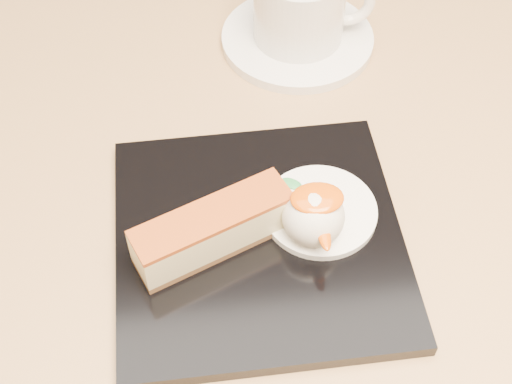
{
  "coord_description": "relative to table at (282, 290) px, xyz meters",
  "views": [
    {
      "loc": [
        -0.07,
        -0.36,
        1.18
      ],
      "look_at": [
        -0.03,
        -0.03,
        0.76
      ],
      "focal_mm": 50.0,
      "sensor_mm": 36.0,
      "label": 1
    }
  ],
  "objects": [
    {
      "name": "ice_cream_scoop",
      "position": [
        0.01,
        -0.05,
        0.19
      ],
      "size": [
        0.05,
        0.05,
        0.05
      ],
      "primitive_type": "sphere",
      "color": "white",
      "rests_on": "cream_smear"
    },
    {
      "name": "dessert_plate",
      "position": [
        -0.03,
        -0.05,
        0.16
      ],
      "size": [
        0.22,
        0.22,
        0.01
      ],
      "primitive_type": "cube",
      "rotation": [
        0.0,
        0.0,
        0.01
      ],
      "color": "black",
      "rests_on": "table"
    },
    {
      "name": "mango_sauce",
      "position": [
        0.01,
        -0.05,
        0.21
      ],
      "size": [
        0.04,
        0.03,
        0.01
      ],
      "primitive_type": "ellipsoid",
      "color": "#DB5306",
      "rests_on": "ice_cream_scoop"
    },
    {
      "name": "cream_smear",
      "position": [
        0.02,
        -0.03,
        0.17
      ],
      "size": [
        0.09,
        0.09,
        0.01
      ],
      "primitive_type": "cylinder",
      "color": "white",
      "rests_on": "dessert_plate"
    },
    {
      "name": "cheesecake",
      "position": [
        -0.06,
        -0.05,
        0.19
      ],
      "size": [
        0.13,
        0.08,
        0.04
      ],
      "rotation": [
        0.0,
        0.0,
        0.39
      ],
      "color": "brown",
      "rests_on": "dessert_plate"
    },
    {
      "name": "coffee_cup",
      "position": [
        0.04,
        0.19,
        0.2
      ],
      "size": [
        0.12,
        0.09,
        0.07
      ],
      "rotation": [
        0.0,
        0.0,
        -0.05
      ],
      "color": "white",
      "rests_on": "saucer"
    },
    {
      "name": "mint_sprig",
      "position": [
        -0.01,
        -0.01,
        0.17
      ],
      "size": [
        0.04,
        0.03,
        0.0
      ],
      "color": "#2C8840",
      "rests_on": "cream_smear"
    },
    {
      "name": "table",
      "position": [
        0.0,
        0.0,
        0.0
      ],
      "size": [
        0.8,
        0.8,
        0.72
      ],
      "color": "black",
      "rests_on": "ground"
    },
    {
      "name": "saucer",
      "position": [
        0.04,
        0.19,
        0.16
      ],
      "size": [
        0.15,
        0.15,
        0.01
      ],
      "primitive_type": "cylinder",
      "color": "white",
      "rests_on": "table"
    }
  ]
}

